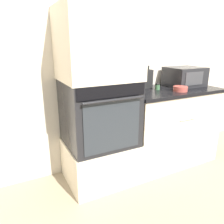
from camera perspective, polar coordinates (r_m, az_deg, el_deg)
The scene contains 12 objects.
ground_plane at distance 2.44m, azimuth 7.85°, elevation -18.05°, with size 12.00×12.00×0.00m, color gray.
wall_back at distance 2.54m, azimuth 0.70°, elevation 13.77°, with size 8.00×0.05×2.50m.
oven_cabinet_base at distance 2.40m, azimuth -3.18°, elevation -12.50°, with size 0.70×0.60×0.43m.
wall_oven at distance 2.18m, azimuth -3.38°, elevation -0.12°, with size 0.67×0.64×0.65m.
oven_cabinet_upper at distance 2.08m, azimuth -3.75°, elevation 17.28°, with size 0.70×0.60×0.65m.
counter_unit at distance 2.75m, azimuth 14.34°, elevation -3.42°, with size 1.14×0.63×0.91m.
microwave at distance 2.86m, azimuth 18.44°, elevation 8.79°, with size 0.44×0.36×0.23m.
knife_block at distance 2.60m, azimuth 8.80°, elevation 8.58°, with size 0.13×0.11×0.26m.
bowl at distance 2.51m, azimuth 17.43°, elevation 5.81°, with size 0.15×0.15×0.05m.
condiment_jar_near at distance 2.52m, azimuth 3.36°, elevation 7.20°, with size 0.05×0.05×0.11m.
condiment_jar_mid at distance 2.53m, azimuth 11.81°, elevation 6.54°, with size 0.05×0.05×0.07m.
condiment_jar_far at distance 2.54m, azimuth 6.28°, elevation 6.69°, with size 0.05×0.05×0.06m.
Camera 1 is at (-1.18, -1.61, 1.40)m, focal length 35.00 mm.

